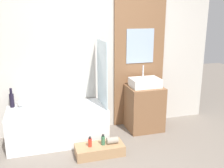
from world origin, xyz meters
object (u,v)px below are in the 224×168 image
(sink, at_px, (145,82))
(vase_tall_dark, at_px, (12,100))
(bathtub, at_px, (58,125))
(bottle_soap_primary, at_px, (90,142))
(wooden_step_bench, at_px, (100,150))
(bottle_soap_secondary, at_px, (103,140))
(vase_round_light, at_px, (20,103))

(sink, distance_m, vase_tall_dark, 2.09)
(bathtub, distance_m, vase_tall_dark, 0.79)
(vase_tall_dark, bearing_deg, bottle_soap_primary, -38.74)
(bathtub, distance_m, wooden_step_bench, 0.79)
(wooden_step_bench, xyz_separation_m, bottle_soap_primary, (-0.13, -0.00, 0.14))
(sink, height_order, bottle_soap_secondary, sink)
(sink, bearing_deg, vase_tall_dark, 174.82)
(bottle_soap_secondary, bearing_deg, vase_round_light, 143.63)
(bathtub, distance_m, bottle_soap_secondary, 0.80)
(bathtub, distance_m, bottle_soap_primary, 0.69)
(bathtub, height_order, bottle_soap_secondary, bathtub)
(bottle_soap_primary, bearing_deg, vase_round_light, 138.43)
(wooden_step_bench, xyz_separation_m, vase_tall_dark, (-1.16, 0.82, 0.58))
(sink, distance_m, vase_round_light, 1.98)
(wooden_step_bench, relative_size, bottle_soap_primary, 4.69)
(vase_tall_dark, bearing_deg, bathtub, -21.19)
(bathtub, height_order, wooden_step_bench, bathtub)
(wooden_step_bench, xyz_separation_m, sink, (0.92, 0.63, 0.74))
(vase_round_light, bearing_deg, bottle_soap_primary, -41.57)
(vase_round_light, relative_size, bottle_soap_primary, 0.74)
(bathtub, xyz_separation_m, wooden_step_bench, (0.51, -0.57, -0.20))
(bottle_soap_primary, bearing_deg, sink, 30.78)
(bottle_soap_primary, xyz_separation_m, bottle_soap_secondary, (0.18, 0.00, 0.00))
(bathtub, bearing_deg, wooden_step_bench, -48.03)
(bottle_soap_secondary, bearing_deg, wooden_step_bench, 180.00)
(vase_tall_dark, bearing_deg, sink, -5.18)
(vase_round_light, relative_size, bottle_soap_secondary, 0.69)
(bathtub, bearing_deg, vase_tall_dark, 158.81)
(sink, bearing_deg, vase_round_light, 175.05)
(bottle_soap_secondary, bearing_deg, sink, 35.81)
(sink, distance_m, bottle_soap_secondary, 1.23)
(sink, relative_size, bottle_soap_secondary, 3.09)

